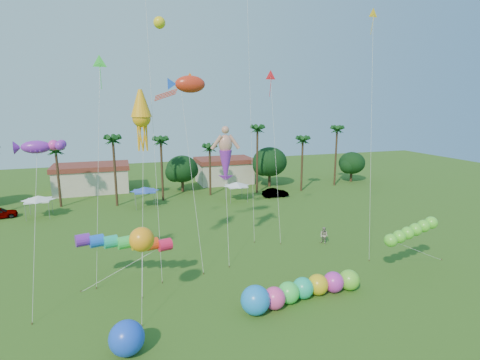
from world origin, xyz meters
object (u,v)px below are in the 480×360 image
object	(u,v)px
spectator_b	(324,236)
caterpillar_inflatable	(298,290)
car_b	(275,193)
blue_ball	(127,338)

from	to	relation	value
spectator_b	caterpillar_inflatable	distance (m)	13.07
car_b	spectator_b	bearing A→B (deg)	173.32
car_b	spectator_b	world-z (taller)	spectator_b
caterpillar_inflatable	blue_ball	bearing A→B (deg)	-177.04
car_b	caterpillar_inflatable	distance (m)	33.14
car_b	caterpillar_inflatable	size ratio (longest dim) A/B	0.40
spectator_b	caterpillar_inflatable	xyz separation A→B (m)	(-8.29, -10.11, -0.03)
car_b	blue_ball	bearing A→B (deg)	146.05
car_b	blue_ball	distance (m)	41.42
blue_ball	car_b	bearing A→B (deg)	53.69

